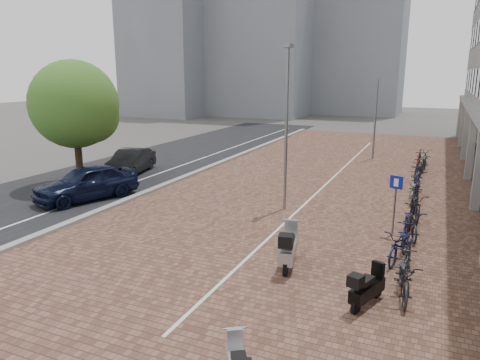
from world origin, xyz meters
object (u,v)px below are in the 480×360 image
car_dark (130,162)px  parking_sign (395,197)px  scooter_front (288,246)px  car_navy (86,183)px  scooter_mid (367,287)px

car_dark → parking_sign: (14.46, -4.38, 0.71)m
scooter_front → car_navy: bearing=151.2°
car_dark → scooter_front: car_dark is taller
car_navy → scooter_front: car_navy is taller
car_dark → scooter_front: 14.56m
car_dark → scooter_mid: bearing=-47.4°
scooter_front → parking_sign: (2.52, 3.94, 0.77)m
car_navy → scooter_front: (10.42, -3.21, -0.15)m
scooter_front → parking_sign: size_ratio=0.86×
scooter_mid → parking_sign: size_ratio=0.69×
car_navy → scooter_mid: size_ratio=3.10×
scooter_mid → parking_sign: bearing=108.6°
parking_sign → scooter_front: bearing=-102.3°
parking_sign → car_navy: bearing=-156.5°
scooter_front → scooter_mid: (2.44, -1.40, -0.12)m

